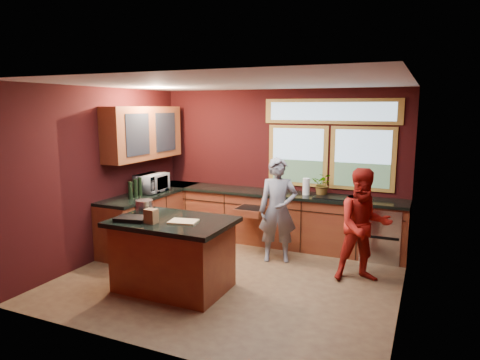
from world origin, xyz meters
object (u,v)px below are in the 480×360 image
Objects in this scene: island at (173,254)px; person_grey at (278,210)px; person_red at (364,225)px; cutting_board at (183,221)px; stock_pot at (144,207)px.

person_grey is (0.91, 1.56, 0.34)m from island.
person_red is 4.51× the size of cutting_board.
person_grey reaches higher than island.
stock_pot reaches higher than island.
person_grey is 2.04m from stock_pot.
person_grey is 1.77m from cutting_board.
cutting_board is at bearing -171.01° from person_red.
stock_pot is (-1.46, -1.41, 0.22)m from person_grey.
island is 1.84m from person_grey.
cutting_board is 0.78m from stock_pot.
person_red is (1.33, -0.26, -0.03)m from person_grey.
person_grey is at bearing 59.78° from island.
stock_pot reaches higher than cutting_board.
cutting_board is (-0.71, -1.61, 0.14)m from person_grey.
person_grey is 1.03× the size of person_red.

